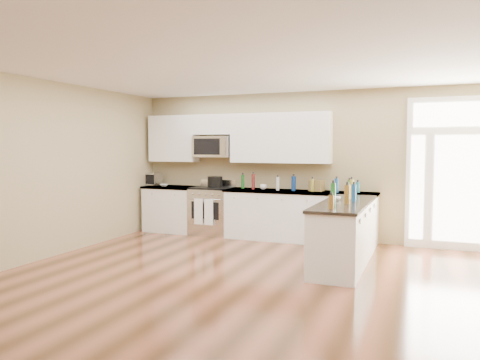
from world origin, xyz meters
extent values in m
plane|color=#482914|center=(0.00, 0.00, 0.00)|extent=(8.00, 8.00, 0.00)
plane|color=tan|center=(0.00, 4.00, 1.40)|extent=(7.00, 0.00, 7.00)
plane|color=white|center=(0.00, 0.00, 2.80)|extent=(8.00, 8.00, 0.00)
cube|color=white|center=(-2.87, 3.69, 0.45)|extent=(1.06, 0.62, 0.90)
cube|color=black|center=(-2.87, 3.69, 0.05)|extent=(1.02, 0.52, 0.10)
cube|color=black|center=(-2.87, 3.69, 0.92)|extent=(1.10, 0.66, 0.04)
cube|color=white|center=(-0.16, 3.69, 0.45)|extent=(2.81, 0.62, 0.90)
cube|color=black|center=(-0.16, 3.69, 0.05)|extent=(2.77, 0.52, 0.10)
cube|color=black|center=(-0.16, 3.69, 0.92)|extent=(2.85, 0.66, 0.04)
cube|color=white|center=(0.93, 2.24, 0.45)|extent=(0.65, 2.28, 0.90)
cube|color=black|center=(0.93, 2.24, 0.05)|extent=(0.61, 2.18, 0.10)
cube|color=black|center=(0.93, 2.24, 0.92)|extent=(0.69, 2.32, 0.04)
cube|color=white|center=(-2.88, 3.83, 1.93)|extent=(1.04, 0.33, 0.95)
cube|color=white|center=(-0.57, 3.83, 1.93)|extent=(1.94, 0.33, 0.95)
cube|color=white|center=(-1.95, 3.83, 2.20)|extent=(0.82, 0.33, 0.40)
cube|color=silver|center=(-1.95, 3.80, 1.76)|extent=(0.78, 0.40, 0.42)
cube|color=black|center=(-2.01, 3.59, 1.76)|extent=(0.56, 0.01, 0.32)
cube|color=white|center=(2.55, 3.96, 1.30)|extent=(1.70, 0.08, 2.60)
cube|color=white|center=(2.55, 3.91, 1.05)|extent=(0.78, 0.02, 1.80)
cube|color=white|center=(1.89, 3.91, 1.05)|extent=(0.22, 0.02, 1.80)
cube|color=white|center=(2.55, 3.91, 2.30)|extent=(1.50, 0.02, 0.40)
cube|color=silver|center=(-1.94, 3.69, 0.46)|extent=(0.79, 0.65, 0.92)
cube|color=black|center=(-1.94, 3.69, 0.94)|extent=(0.79, 0.60, 0.03)
cube|color=silver|center=(-1.94, 3.99, 1.01)|extent=(0.79, 0.04, 0.14)
cube|color=black|center=(-1.94, 3.36, 0.52)|extent=(0.58, 0.01, 0.34)
cylinder|color=silver|center=(-1.94, 3.34, 0.74)|extent=(0.70, 0.02, 0.02)
cube|color=white|center=(-2.06, 3.33, 0.50)|extent=(0.18, 0.02, 0.50)
cube|color=white|center=(-1.84, 3.33, 0.50)|extent=(0.18, 0.02, 0.50)
cylinder|color=black|center=(-1.90, 3.74, 1.06)|extent=(0.39, 0.39, 0.23)
cube|color=silver|center=(-3.35, 3.76, 1.07)|extent=(0.37, 0.32, 0.27)
cube|color=brown|center=(0.16, 3.77, 1.04)|extent=(0.28, 0.23, 0.20)
imported|color=white|center=(-3.01, 3.63, 0.96)|extent=(0.22, 0.22, 0.04)
imported|color=white|center=(0.75, 2.42, 0.97)|extent=(0.23, 0.23, 0.05)
imported|color=white|center=(-0.86, 3.70, 0.99)|extent=(0.15, 0.15, 0.10)
cylinder|color=#19591E|center=(0.85, 1.70, 1.10)|extent=(0.07, 0.07, 0.32)
cylinder|color=navy|center=(1.04, 2.35, 1.07)|extent=(0.07, 0.07, 0.26)
cylinder|color=brown|center=(0.99, 2.05, 1.08)|extent=(0.08, 0.08, 0.27)
cylinder|color=olive|center=(0.10, 3.68, 1.05)|extent=(0.06, 0.06, 0.23)
cylinder|color=#26727F|center=(0.90, 3.79, 1.03)|extent=(0.08, 0.08, 0.19)
cylinder|color=#591919|center=(-1.05, 3.66, 1.09)|extent=(0.07, 0.07, 0.30)
cylinder|color=#B2B2B7|center=(-0.55, 3.63, 1.06)|extent=(0.06, 0.06, 0.25)
cylinder|color=navy|center=(-0.25, 3.66, 1.07)|extent=(0.08, 0.08, 0.27)
cylinder|color=#3F7226|center=(0.87, 3.00, 1.08)|extent=(0.08, 0.08, 0.27)
cylinder|color=#19591E|center=(-1.30, 3.75, 1.07)|extent=(0.06, 0.06, 0.27)
cylinder|color=navy|center=(0.55, 3.63, 1.07)|extent=(0.08, 0.08, 0.25)
cylinder|color=brown|center=(0.88, 1.40, 1.03)|extent=(0.07, 0.07, 0.18)
cylinder|color=olive|center=(0.95, 2.70, 1.09)|extent=(0.06, 0.06, 0.31)
camera|label=1|loc=(2.05, -4.73, 1.76)|focal=35.00mm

